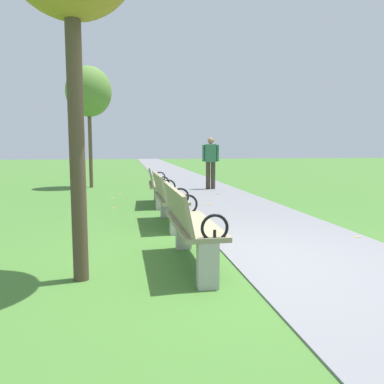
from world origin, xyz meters
TOP-DOWN VIEW (x-y plane):
  - ground_plane at (0.00, 0.00)m, footprint 80.00×80.00m
  - paved_walkway at (1.16, 18.00)m, footprint 2.32×44.00m
  - park_bench_1 at (-0.50, 0.00)m, footprint 0.49×1.60m
  - park_bench_2 at (-0.50, 2.33)m, footprint 0.49×1.60m
  - park_bench_3 at (-0.50, 4.74)m, footprint 0.54×1.62m
  - tree_2 at (-2.36, 9.01)m, footprint 1.47×1.47m
  - pedestrian_walking at (1.44, 7.73)m, footprint 0.52×0.27m
  - scattered_leaves at (0.01, 4.01)m, footprint 3.83×8.07m

SIDE VIEW (x-z plane):
  - ground_plane at x=0.00m, z-range 0.00..0.00m
  - paved_walkway at x=1.16m, z-range 0.00..0.02m
  - scattered_leaves at x=0.01m, z-range 0.00..0.02m
  - park_bench_1 at x=-0.50m, z-range 0.04..0.93m
  - park_bench_2 at x=-0.50m, z-range 0.04..0.93m
  - park_bench_3 at x=-0.50m, z-range 0.04..0.93m
  - pedestrian_walking at x=1.44m, z-range 0.12..1.74m
  - tree_2 at x=-2.36m, z-range 1.14..5.09m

